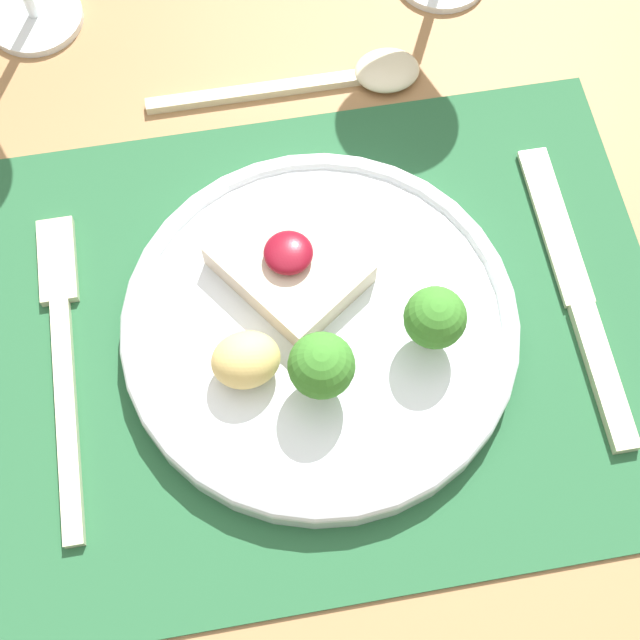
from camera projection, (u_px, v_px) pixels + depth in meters
ground_plane at (324, 540)px, 1.26m from camera, size 8.00×8.00×0.00m
dining_table at (327, 385)px, 0.67m from camera, size 1.19×0.99×0.75m
placemat at (329, 332)px, 0.57m from camera, size 0.43×0.34×0.00m
dinner_plate at (319, 323)px, 0.56m from camera, size 0.25×0.25×0.07m
fork at (63, 346)px, 0.56m from camera, size 0.02×0.22×0.01m
knife at (582, 310)px, 0.57m from camera, size 0.02×0.22×0.01m
spoon at (348, 77)px, 0.65m from camera, size 0.20×0.04×0.01m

